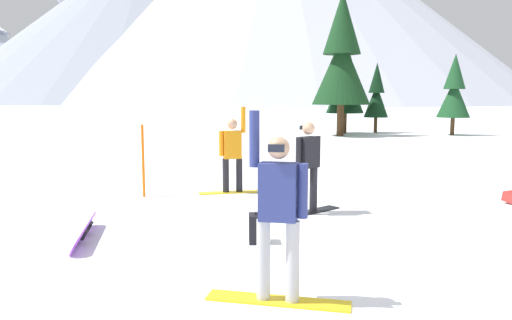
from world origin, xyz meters
TOP-DOWN VIEW (x-y plane):
  - ground_plane at (0.00, 0.00)m, footprint 800.00×800.00m
  - snowboarder_foreground at (-1.86, -1.21)m, footprint 1.55×0.93m
  - snowboarder_midground at (-0.18, 2.66)m, footprint 1.53×0.97m
  - snowboarder_background at (-1.21, 5.00)m, footprint 1.58×0.30m
  - loose_snowboard_near_right at (-4.17, 1.76)m, footprint 0.26×1.86m
  - backpack_black at (-1.58, 1.01)m, footprint 0.30×0.35m
  - trail_marker_pole at (-3.24, 5.00)m, footprint 0.06×0.06m
  - pine_tree_broad at (8.02, 20.56)m, footprint 3.33×3.33m
  - pine_tree_leaning at (14.68, 19.49)m, footprint 1.90×1.90m
  - pine_tree_young at (11.24, 22.51)m, footprint 1.54×1.54m
  - pine_tree_short at (9.02, 22.30)m, footprint 2.33×2.33m
  - peak_east_ridge at (2.99, 217.80)m, footprint 172.91×172.91m

SIDE VIEW (x-z plane):
  - ground_plane at x=0.00m, z-range 0.00..0.00m
  - loose_snowboard_near_right at x=-4.17m, z-range 0.00..0.27m
  - backpack_black at x=-1.58m, z-range -0.02..0.45m
  - trail_marker_pole at x=-3.24m, z-range 0.00..1.62m
  - snowboarder_midground at x=-0.18m, z-range 0.05..1.81m
  - snowboarder_background at x=-1.21m, z-range -0.06..1.95m
  - snowboarder_foreground at x=-1.86m, z-range -0.05..2.03m
  - pine_tree_young at x=11.24m, z-range 0.20..4.60m
  - pine_tree_leaning at x=14.68m, z-range 0.22..4.98m
  - pine_tree_short at x=9.02m, z-range 0.26..5.98m
  - pine_tree_broad at x=8.02m, z-range 0.37..8.59m
  - peak_east_ridge at x=2.99m, z-range 1.58..71.73m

